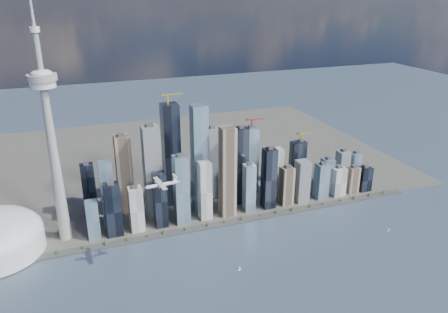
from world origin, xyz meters
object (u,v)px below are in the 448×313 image
object	(u,v)px
needle_tower	(51,137)
sailboat_east	(389,230)
airplane	(162,184)
sailboat_west	(239,269)

from	to	relation	value
needle_tower	sailboat_east	xyz separation A→B (m)	(686.52, -215.51, -232.79)
airplane	sailboat_east	xyz separation A→B (m)	(504.17, -35.06, -178.61)
needle_tower	sailboat_east	world-z (taller)	needle_tower
airplane	sailboat_east	size ratio (longest dim) A/B	7.16
airplane	sailboat_west	size ratio (longest dim) A/B	7.28
needle_tower	sailboat_west	size ratio (longest dim) A/B	58.98
needle_tower	airplane	size ratio (longest dim) A/B	8.10
needle_tower	sailboat_west	world-z (taller)	needle_tower
airplane	sailboat_west	bearing A→B (deg)	-28.22
airplane	sailboat_east	bearing A→B (deg)	-9.62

